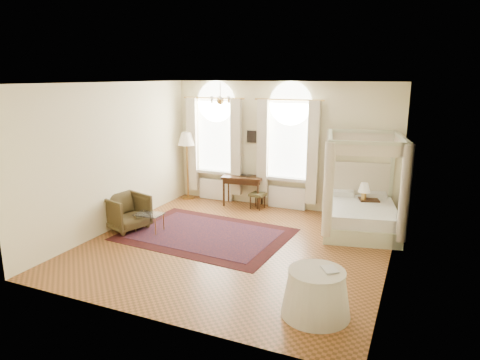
% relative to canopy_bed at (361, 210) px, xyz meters
% --- Properties ---
extents(ground, '(6.00, 6.00, 0.00)m').
position_rel_canopy_bed_xyz_m(ground, '(-2.23, -1.90, -0.50)').
color(ground, brown).
rests_on(ground, ground).
extents(room_walls, '(6.00, 6.00, 6.00)m').
position_rel_canopy_bed_xyz_m(room_walls, '(-2.23, -1.90, 1.48)').
color(room_walls, beige).
rests_on(room_walls, ground).
extents(window_left, '(1.62, 0.27, 3.29)m').
position_rel_canopy_bed_xyz_m(window_left, '(-4.13, 0.97, 0.99)').
color(window_left, white).
rests_on(window_left, room_walls).
extents(window_right, '(1.62, 0.27, 3.29)m').
position_rel_canopy_bed_xyz_m(window_right, '(-2.03, 0.97, 0.99)').
color(window_right, white).
rests_on(window_right, room_walls).
extents(chandelier, '(0.51, 0.45, 0.50)m').
position_rel_canopy_bed_xyz_m(chandelier, '(-3.13, -0.70, 2.41)').
color(chandelier, '#B2833B').
rests_on(chandelier, room_walls).
extents(wall_pictures, '(2.54, 0.03, 0.39)m').
position_rel_canopy_bed_xyz_m(wall_pictures, '(-2.14, 1.07, 1.39)').
color(wall_pictures, black).
rests_on(wall_pictures, room_walls).
extents(canopy_bed, '(2.03, 2.31, 2.19)m').
position_rel_canopy_bed_xyz_m(canopy_bed, '(0.00, 0.00, 0.00)').
color(canopy_bed, beige).
rests_on(canopy_bed, ground).
extents(nightstand, '(0.54, 0.51, 0.63)m').
position_rel_canopy_bed_xyz_m(nightstand, '(0.10, 0.55, -0.19)').
color(nightstand, '#361D0E').
rests_on(nightstand, ground).
extents(nightstand_lamp, '(0.27, 0.27, 0.40)m').
position_rel_canopy_bed_xyz_m(nightstand_lamp, '(-0.01, 0.45, 0.39)').
color(nightstand_lamp, '#B2833B').
rests_on(nightstand_lamp, nightstand).
extents(writing_desk, '(1.14, 0.69, 0.81)m').
position_rel_canopy_bed_xyz_m(writing_desk, '(-3.21, 0.80, 0.19)').
color(writing_desk, '#361D0E').
rests_on(writing_desk, ground).
extents(laptop, '(0.41, 0.34, 0.03)m').
position_rel_canopy_bed_xyz_m(laptop, '(-3.14, 0.89, 0.32)').
color(laptop, black).
rests_on(laptop, writing_desk).
extents(stool, '(0.42, 0.42, 0.43)m').
position_rel_canopy_bed_xyz_m(stool, '(-2.74, 0.67, -0.14)').
color(stool, '#483E1F').
rests_on(stool, ground).
extents(armchair, '(1.09, 1.08, 0.80)m').
position_rel_canopy_bed_xyz_m(armchair, '(-4.93, -1.97, -0.10)').
color(armchair, '#40341B').
rests_on(armchair, ground).
extents(coffee_table, '(0.62, 0.44, 0.41)m').
position_rel_canopy_bed_xyz_m(coffee_table, '(-4.36, -1.89, -0.13)').
color(coffee_table, silver).
rests_on(coffee_table, ground).
extents(floor_lamp, '(0.49, 0.49, 1.90)m').
position_rel_canopy_bed_xyz_m(floor_lamp, '(-4.93, 0.80, 1.13)').
color(floor_lamp, '#B2833B').
rests_on(floor_lamp, ground).
extents(oriental_rug, '(3.70, 2.77, 0.01)m').
position_rel_canopy_bed_xyz_m(oriental_rug, '(-3.09, -1.58, -0.49)').
color(oriental_rug, '#3D0F0E').
rests_on(oriental_rug, ground).
extents(side_table, '(1.02, 1.02, 0.70)m').
position_rel_canopy_bed_xyz_m(side_table, '(-0.07, -3.82, -0.16)').
color(side_table, beige).
rests_on(side_table, ground).
extents(book, '(0.32, 0.33, 0.03)m').
position_rel_canopy_bed_xyz_m(book, '(0.01, -3.79, 0.21)').
color(book, black).
rests_on(book, side_table).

